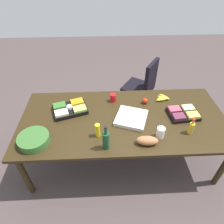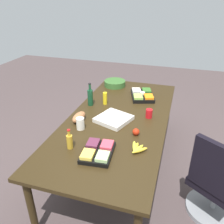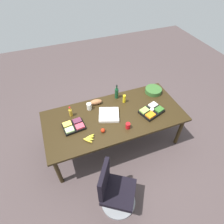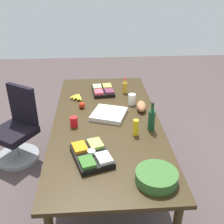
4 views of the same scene
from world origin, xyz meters
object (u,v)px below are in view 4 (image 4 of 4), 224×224
Objects in this scene: apple_red at (82,105)px; bread_loaf at (141,106)px; wine_bottle at (152,119)px; pizza_box at (109,114)px; salad_bowl at (156,177)px; mayo_jar at (132,99)px; banana_bunch at (77,97)px; dressing_bottle at (125,87)px; fruit_platter at (103,91)px; conference_table at (107,125)px; red_solo_cup at (74,122)px; mustard_bottle at (136,127)px; veggie_tray at (92,155)px; office_chair at (17,133)px.

bread_loaf is at bearing 81.76° from apple_red.
pizza_box is at bearing -127.11° from wine_bottle.
salad_bowl reaches higher than apple_red.
salad_bowl is at bearing 35.74° from pizza_box.
banana_bunch is (-0.21, -0.69, -0.04)m from mayo_jar.
fruit_platter is (-0.02, -0.30, -0.05)m from dressing_bottle.
pizza_box is 0.63m from banana_bunch.
conference_table is 0.49m from bread_loaf.
mayo_jar is at bearing 125.35° from red_solo_cup.
apple_red is at bearing -138.37° from mustard_bottle.
pizza_box is at bearing 165.52° from veggie_tray.
conference_table is 12.47× the size of banana_bunch.
office_chair is at bearing -124.48° from red_solo_cup.
pizza_box is at bearing 160.09° from conference_table.
dressing_bottle reaches higher than salad_bowl.
office_chair is 5.77× the size of mustard_bottle.
banana_bunch is (-0.15, 0.80, 0.43)m from office_chair.
veggie_tray is 1.08m from bread_loaf.
mayo_jar reaches higher than bread_loaf.
apple_red is 0.52m from fruit_platter.
dressing_bottle is at bearing 103.46° from banana_bunch.
office_chair is 1.69m from mustard_bottle.
mustard_bottle is (-0.69, -0.07, 0.04)m from salad_bowl.
mustard_bottle is at bearing -15.44° from bread_loaf.
mustard_bottle reaches higher than salad_bowl.
veggie_tray is at bearing -54.03° from wine_bottle.
wine_bottle is 0.82m from red_solo_cup.
dressing_bottle is 1.06m from mustard_bottle.
bread_loaf is at bearing 164.56° from mustard_bottle.
office_chair is 0.92m from banana_bunch.
banana_bunch is 0.38m from fruit_platter.
banana_bunch is 1.15m from wine_bottle.
veggie_tray is 0.80m from pizza_box.
apple_red is (-0.32, -0.28, 0.10)m from conference_table.
pizza_box is at bearing -148.94° from mustard_bottle.
mayo_jar is 0.40× the size of salad_bowl.
mustard_bottle is at bearing -4.49° from mayo_jar.
red_solo_cup is (0.20, -0.39, 0.03)m from pizza_box.
bread_loaf is (0.10, 0.71, 0.01)m from apple_red.
wine_bottle reaches higher than salad_bowl.
wine_bottle reaches higher than banana_bunch.
red_solo_cup is (0.11, -0.35, 0.12)m from conference_table.
apple_red is (0.12, 0.87, 0.44)m from office_chair.
red_solo_cup is (-0.90, -0.70, 0.01)m from salad_bowl.
office_chair reaches higher than conference_table.
conference_table is 7.14× the size of pizza_box.
bread_loaf is at bearing 116.66° from conference_table.
wine_bottle reaches higher than red_solo_cup.
red_solo_cup is (0.33, -0.78, 0.01)m from bread_loaf.
dressing_bottle reaches higher than pizza_box.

